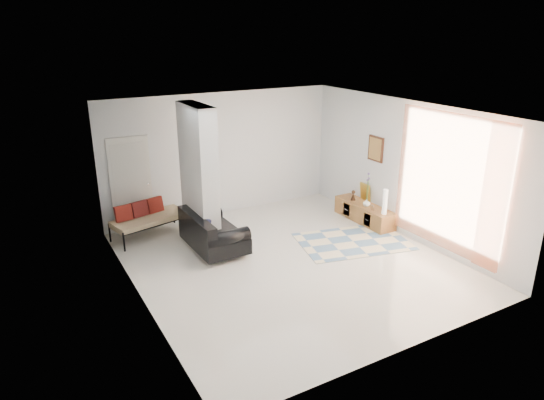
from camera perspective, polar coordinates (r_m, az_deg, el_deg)
floor at (r=9.12m, az=2.09°, el=-7.28°), size 6.00×6.00×0.00m
ceiling at (r=8.24m, az=2.33°, el=10.36°), size 6.00×6.00×0.00m
wall_back at (r=11.13m, az=-5.96°, el=5.35°), size 6.00×0.00×6.00m
wall_front at (r=6.41m, az=16.50°, el=-6.37°), size 6.00×0.00×6.00m
wall_left at (r=7.58m, az=-15.80°, el=-2.21°), size 0.00×6.00×6.00m
wall_right at (r=10.23m, az=15.45°, el=3.46°), size 0.00×6.00×6.00m
partition_column at (r=9.49m, az=-8.60°, el=2.71°), size 0.35×1.20×2.80m
hallway_door at (r=10.57m, az=-16.25°, el=1.74°), size 0.85×0.06×2.04m
curtain at (r=9.42m, az=19.99°, el=1.92°), size 0.00×2.55×2.55m
wall_art at (r=10.78m, az=12.12°, el=5.91°), size 0.04×0.45×0.55m
media_console at (r=11.08m, az=10.80°, el=-1.46°), size 0.45×1.62×0.80m
loveseat at (r=9.50m, az=-7.18°, el=-3.89°), size 0.92×1.54×0.76m
daybed at (r=10.35m, az=-14.41°, el=-1.96°), size 1.65×0.99×0.77m
area_rug at (r=10.06m, az=9.51°, el=-4.83°), size 2.45×1.91×0.01m
cylinder_lamp at (r=10.46m, az=13.15°, el=-0.21°), size 0.10×0.10×0.54m
bronze_figurine at (r=11.20m, az=9.53°, el=0.55°), size 0.13×0.13×0.23m
vase at (r=10.87m, az=11.07°, el=-0.31°), size 0.16×0.16×0.17m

